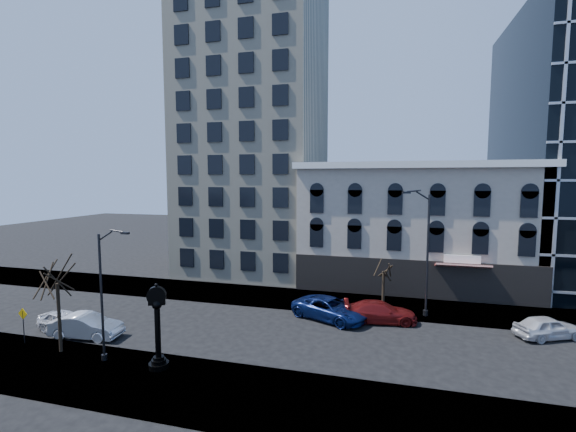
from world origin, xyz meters
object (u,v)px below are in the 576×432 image
(street_lamp_near, at_px, (108,261))
(car_near_b, at_px, (86,326))
(street_clock, at_px, (158,330))
(warning_sign, at_px, (23,319))
(car_near_a, at_px, (65,322))

(street_lamp_near, height_order, car_near_b, street_lamp_near)
(street_clock, relative_size, warning_sign, 2.10)
(car_near_b, bearing_deg, warning_sign, 117.52)
(street_clock, xyz_separation_m, car_near_a, (-9.67, 3.14, -1.61))
(street_clock, bearing_deg, warning_sign, 154.27)
(warning_sign, xyz_separation_m, car_near_a, (0.86, 2.45, -0.99))
(street_clock, bearing_deg, car_near_b, 137.97)
(street_lamp_near, bearing_deg, warning_sign, 178.30)
(street_clock, xyz_separation_m, street_lamp_near, (-3.11, -0.05, 3.84))
(street_lamp_near, height_order, car_near_a, street_lamp_near)
(car_near_a, bearing_deg, street_clock, -97.76)
(street_clock, height_order, street_lamp_near, street_lamp_near)
(warning_sign, bearing_deg, street_clock, -1.20)
(street_lamp_near, relative_size, car_near_a, 1.83)
(warning_sign, bearing_deg, car_near_a, 73.18)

